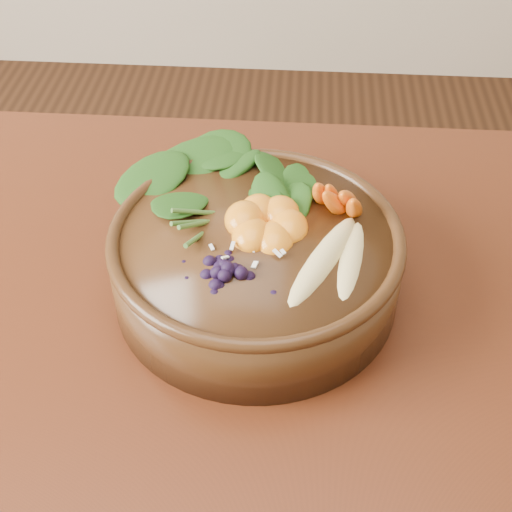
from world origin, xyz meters
TOP-DOWN VIEW (x-y plane):
  - dining_table at (0.00, 0.00)m, footprint 1.60×0.90m
  - stoneware_bowl at (0.20, 0.15)m, footprint 0.34×0.34m
  - kale_heap at (0.18, 0.22)m, footprint 0.22×0.21m
  - carrot_cluster at (0.27, 0.20)m, footprint 0.07×0.07m
  - banana_halves at (0.27, 0.13)m, footprint 0.08×0.14m
  - mandarin_cluster at (0.21, 0.17)m, footprint 0.10×0.11m
  - blueberry_pile at (0.18, 0.10)m, footprint 0.15×0.13m
  - coconut_flakes at (0.20, 0.14)m, footprint 0.10×0.09m

SIDE VIEW (x-z plane):
  - dining_table at x=0.00m, z-range 0.28..1.03m
  - stoneware_bowl at x=0.20m, z-range 0.75..0.82m
  - coconut_flakes at x=0.20m, z-range 0.82..0.83m
  - banana_halves at x=0.27m, z-range 0.82..0.84m
  - mandarin_cluster at x=0.21m, z-range 0.82..0.85m
  - blueberry_pile at x=0.18m, z-range 0.82..0.86m
  - kale_heap at x=0.18m, z-range 0.82..0.86m
  - carrot_cluster at x=0.27m, z-range 0.82..0.89m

